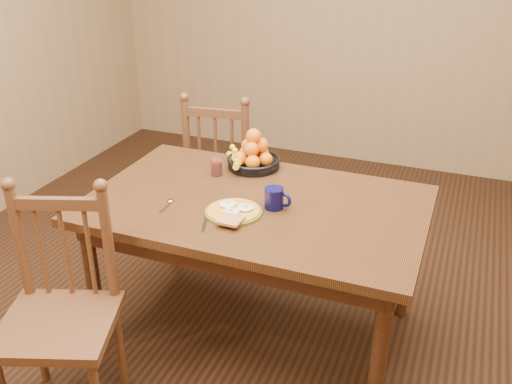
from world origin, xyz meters
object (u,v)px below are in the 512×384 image
(chair_far, at_px, (224,170))
(coffee_mug, at_px, (275,198))
(fruit_bowl, at_px, (252,156))
(dining_table, at_px, (256,217))
(breakfast_plate, at_px, (234,211))
(chair_near, at_px, (60,314))

(chair_far, height_order, coffee_mug, chair_far)
(chair_far, bearing_deg, fruit_bowl, 123.25)
(chair_far, xyz_separation_m, fruit_bowl, (0.37, -0.44, 0.32))
(dining_table, xyz_separation_m, coffee_mug, (0.11, -0.03, 0.14))
(chair_far, height_order, fruit_bowl, chair_far)
(chair_far, distance_m, fruit_bowl, 0.66)
(breakfast_plate, relative_size, coffee_mug, 2.16)
(coffee_mug, bearing_deg, chair_far, 127.53)
(coffee_mug, bearing_deg, chair_near, -131.52)
(fruit_bowl, bearing_deg, coffee_mug, -56.04)
(breakfast_plate, bearing_deg, coffee_mug, 38.77)
(fruit_bowl, bearing_deg, chair_far, 130.62)
(coffee_mug, distance_m, fruit_bowl, 0.50)
(dining_table, distance_m, breakfast_plate, 0.19)
(coffee_mug, xyz_separation_m, fruit_bowl, (-0.28, 0.41, 0.02))
(dining_table, distance_m, chair_far, 1.00)
(dining_table, distance_m, coffee_mug, 0.18)
(chair_far, xyz_separation_m, coffee_mug, (0.65, -0.85, 0.31))
(chair_near, distance_m, fruit_bowl, 1.28)
(chair_near, bearing_deg, breakfast_plate, 31.43)
(dining_table, xyz_separation_m, chair_near, (-0.56, -0.79, -0.17))
(dining_table, relative_size, chair_far, 1.58)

